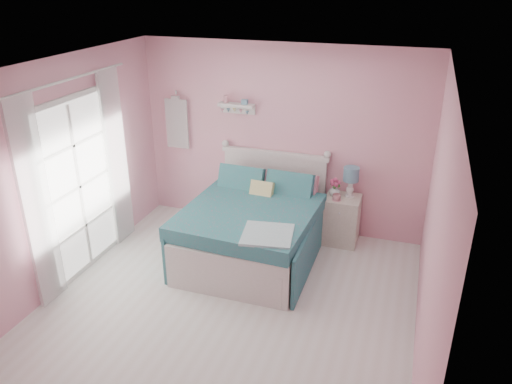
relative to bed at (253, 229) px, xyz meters
The scene contains 13 objects.
floor 1.33m from the bed, 86.60° to the right, with size 4.50×4.50×0.00m, color silver.
room_shell 1.74m from the bed, 86.60° to the right, with size 4.50×4.50×4.50m.
bed is the anchor object (origin of this frame).
nightstand 1.25m from the bed, 36.21° to the left, with size 0.46×0.45×0.66m.
table_lamp 1.46m from the bed, 36.79° to the left, with size 0.21×0.21×0.41m.
vase 1.22m from the bed, 40.95° to the left, with size 0.15×0.15×0.15m, color silver.
teacup 1.17m from the bed, 33.87° to the left, with size 0.11×0.11×0.09m, color #C6858C.
roses 1.26m from the bed, 40.87° to the left, with size 0.14×0.11×0.12m.
wall_shelf 1.72m from the bed, 120.81° to the left, with size 0.50×0.15×0.25m.
hanging_dress 2.01m from the bed, 148.15° to the left, with size 0.34×0.03×0.72m, color white.
french_door 2.19m from the bed, 155.50° to the right, with size 0.04×1.32×2.16m.
curtain_near 2.57m from the bed, 138.93° to the right, with size 0.04×0.40×2.32m, color white.
curtain_far 2.01m from the bed, behind, with size 0.04×0.40×2.32m, color white.
Camera 1 is at (1.74, -4.08, 3.42)m, focal length 35.00 mm.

